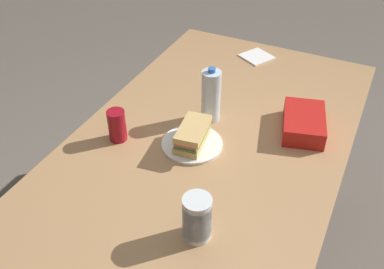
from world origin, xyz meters
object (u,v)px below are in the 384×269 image
(paper_plate, at_px, (192,144))
(water_bottle_spare, at_px, (211,96))
(chip_bag, at_px, (304,123))
(soda_can_red, at_px, (117,125))
(sandwich, at_px, (192,135))
(plastic_cup_stack, at_px, (197,218))
(dining_table, at_px, (202,167))

(paper_plate, height_order, water_bottle_spare, water_bottle_spare)
(chip_bag, bearing_deg, soda_can_red, 105.08)
(sandwich, bearing_deg, plastic_cup_stack, 27.52)
(paper_plate, height_order, chip_bag, chip_bag)
(sandwich, distance_m, chip_bag, 0.43)
(sandwich, bearing_deg, soda_can_red, -73.41)
(sandwich, distance_m, soda_can_red, 0.28)
(dining_table, bearing_deg, chip_bag, 132.50)
(sandwich, distance_m, water_bottle_spare, 0.19)
(dining_table, bearing_deg, paper_plate, -99.19)
(soda_can_red, bearing_deg, water_bottle_spare, 136.38)
(soda_can_red, bearing_deg, plastic_cup_stack, 58.16)
(dining_table, xyz_separation_m, chip_bag, (-0.27, 0.29, 0.12))
(paper_plate, xyz_separation_m, plastic_cup_stack, (0.36, 0.19, 0.07))
(chip_bag, relative_size, water_bottle_spare, 1.03)
(dining_table, height_order, water_bottle_spare, water_bottle_spare)
(dining_table, relative_size, sandwich, 9.27)
(paper_plate, relative_size, sandwich, 1.16)
(paper_plate, distance_m, water_bottle_spare, 0.21)
(dining_table, xyz_separation_m, water_bottle_spare, (-0.19, -0.05, 0.19))
(dining_table, distance_m, water_bottle_spare, 0.27)
(paper_plate, bearing_deg, sandwich, 34.11)
(sandwich, distance_m, plastic_cup_stack, 0.41)
(sandwich, relative_size, plastic_cup_stack, 1.28)
(sandwich, xyz_separation_m, plastic_cup_stack, (0.36, 0.19, 0.02))
(dining_table, distance_m, soda_can_red, 0.35)
(sandwich, height_order, water_bottle_spare, water_bottle_spare)
(sandwich, xyz_separation_m, soda_can_red, (0.08, -0.26, 0.01))
(dining_table, xyz_separation_m, plastic_cup_stack, (0.36, 0.14, 0.16))
(sandwich, bearing_deg, chip_bag, 128.22)
(sandwich, height_order, plastic_cup_stack, plastic_cup_stack)
(chip_bag, xyz_separation_m, water_bottle_spare, (0.08, -0.35, 0.07))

